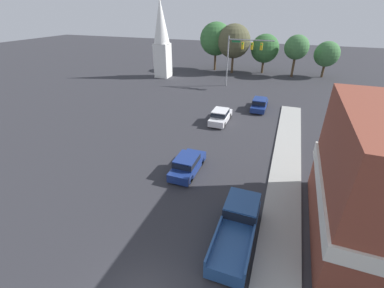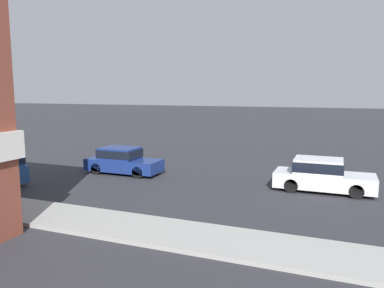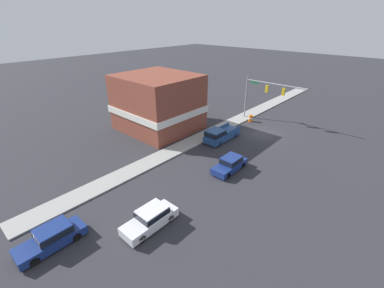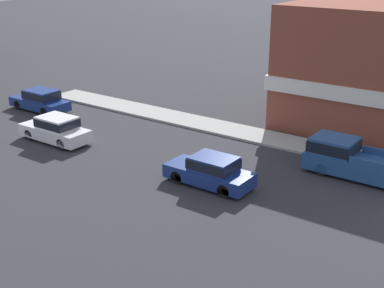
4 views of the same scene
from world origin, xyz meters
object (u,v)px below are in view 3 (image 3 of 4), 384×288
object	(u,v)px
construction_barrel	(251,118)
pickup_truck_parked	(220,134)
car_oncoming	(52,237)
car_lead	(230,164)
car_second_ahead	(151,218)

from	to	relation	value
construction_barrel	pickup_truck_parked	bearing A→B (deg)	93.87
construction_barrel	car_oncoming	bearing A→B (deg)	94.08
car_lead	car_second_ahead	world-z (taller)	car_second_ahead
pickup_truck_parked	car_lead	bearing A→B (deg)	135.10
car_lead	car_oncoming	world-z (taller)	car_oncoming
car_second_ahead	pickup_truck_parked	bearing A→B (deg)	-71.74
car_lead	car_second_ahead	size ratio (longest dim) A/B	0.96
car_oncoming	pickup_truck_parked	bearing A→B (deg)	94.16
car_lead	pickup_truck_parked	xyz separation A→B (m)	(5.20, -5.18, 0.12)
car_oncoming	car_second_ahead	distance (m)	7.00
construction_barrel	car_lead	bearing A→B (deg)	112.27
car_lead	pickup_truck_parked	distance (m)	7.34
car_oncoming	construction_barrel	size ratio (longest dim) A/B	4.35
car_lead	construction_barrel	world-z (taller)	car_lead
car_oncoming	car_lead	bearing A→B (deg)	78.03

